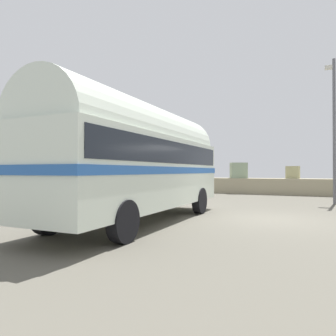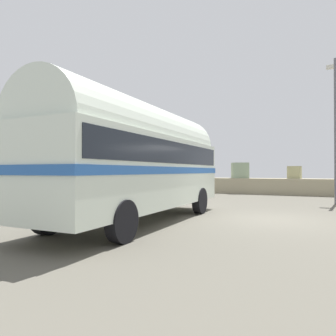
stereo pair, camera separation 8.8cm
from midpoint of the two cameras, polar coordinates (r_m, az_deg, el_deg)
ground at (r=10.86m, az=18.04°, el=-8.99°), size 32.00×26.00×0.02m
breakwater at (r=22.53m, az=21.37°, el=-2.82°), size 31.36×2.18×2.45m
vintage_coach at (r=9.69m, az=-5.14°, el=2.06°), size 2.54×8.61×3.70m
lamp_post at (r=17.16m, az=28.48°, el=7.27°), size 0.44×1.17×7.03m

